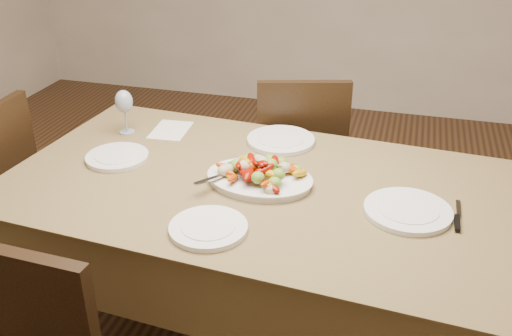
{
  "coord_description": "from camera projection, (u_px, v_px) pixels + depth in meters",
  "views": [
    {
      "loc": [
        0.72,
        -1.54,
        1.76
      ],
      "look_at": [
        0.23,
        0.21,
        0.82
      ],
      "focal_mm": 40.0,
      "sensor_mm": 36.0,
      "label": 1
    }
  ],
  "objects": [
    {
      "name": "chair_far",
      "position": [
        298.0,
        159.0,
        2.89
      ],
      "size": [
        0.52,
        0.52,
        0.95
      ],
      "primitive_type": null,
      "rotation": [
        0.0,
        0.0,
        3.42
      ],
      "color": "black",
      "rests_on": "ground"
    },
    {
      "name": "roasted_vegetables",
      "position": [
        260.0,
        166.0,
        2.04
      ],
      "size": [
        0.33,
        0.23,
        0.09
      ],
      "primitive_type": null,
      "rotation": [
        0.0,
        0.0,
        -0.08
      ],
      "color": "#750B02",
      "rests_on": "serving_platter"
    },
    {
      "name": "plate_far",
      "position": [
        281.0,
        140.0,
        2.39
      ],
      "size": [
        0.28,
        0.28,
        0.02
      ],
      "primitive_type": "cylinder",
      "color": "white",
      "rests_on": "dining_table"
    },
    {
      "name": "wine_glass",
      "position": [
        125.0,
        111.0,
        2.43
      ],
      "size": [
        0.08,
        0.08,
        0.2
      ],
      "primitive_type": null,
      "color": "#8C99A5",
      "rests_on": "dining_table"
    },
    {
      "name": "plate_near",
      "position": [
        208.0,
        228.0,
        1.8
      ],
      "size": [
        0.25,
        0.25,
        0.02
      ],
      "primitive_type": "cylinder",
      "color": "white",
      "rests_on": "dining_table"
    },
    {
      "name": "table_knife",
      "position": [
        458.0,
        217.0,
        1.86
      ],
      "size": [
        0.02,
        0.2,
        0.01
      ],
      "primitive_type": null,
      "rotation": [
        0.0,
        0.0,
        -0.0
      ],
      "color": "#9EA0A8",
      "rests_on": "dining_table"
    },
    {
      "name": "menu_card",
      "position": [
        171.0,
        130.0,
        2.5
      ],
      "size": [
        0.17,
        0.22,
        0.0
      ],
      "primitive_type": "cube",
      "rotation": [
        0.0,
        0.0,
        0.08
      ],
      "color": "silver",
      "rests_on": "dining_table"
    },
    {
      "name": "plate_left",
      "position": [
        117.0,
        157.0,
        2.24
      ],
      "size": [
        0.25,
        0.25,
        0.02
      ],
      "primitive_type": "cylinder",
      "color": "white",
      "rests_on": "dining_table"
    },
    {
      "name": "serving_spoon",
      "position": [
        239.0,
        173.0,
        2.04
      ],
      "size": [
        0.27,
        0.19,
        0.03
      ],
      "primitive_type": null,
      "rotation": [
        0.0,
        0.0,
        -0.5
      ],
      "color": "#9EA0A8",
      "rests_on": "serving_platter"
    },
    {
      "name": "dining_table",
      "position": [
        256.0,
        267.0,
        2.25
      ],
      "size": [
        1.91,
        1.18,
        0.76
      ],
      "primitive_type": "cube",
      "rotation": [
        0.0,
        0.0,
        -0.08
      ],
      "color": "brown",
      "rests_on": "ground"
    },
    {
      "name": "serving_platter",
      "position": [
        260.0,
        180.0,
        2.07
      ],
      "size": [
        0.4,
        0.31,
        0.02
      ],
      "primitive_type": "ellipsoid",
      "rotation": [
        0.0,
        0.0,
        -0.08
      ],
      "color": "white",
      "rests_on": "dining_table"
    },
    {
      "name": "plate_right",
      "position": [
        408.0,
        211.0,
        1.89
      ],
      "size": [
        0.29,
        0.29,
        0.02
      ],
      "primitive_type": "cylinder",
      "color": "white",
      "rests_on": "dining_table"
    }
  ]
}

